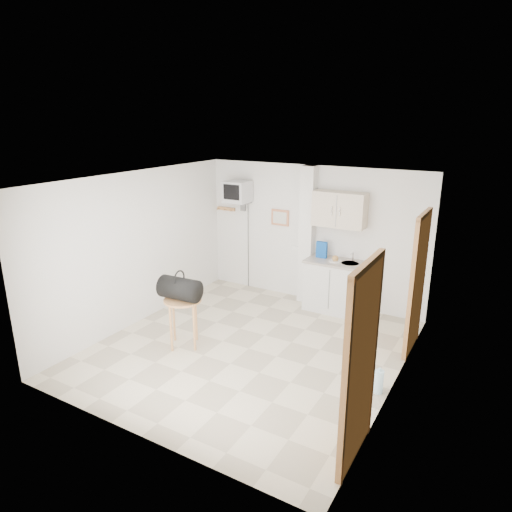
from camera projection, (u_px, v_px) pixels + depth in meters
The scene contains 7 objects.
ground at pixel (249, 349), 6.79m from camera, with size 4.50×4.50×0.00m, color beige.
room_envelope at pixel (266, 250), 6.29m from camera, with size 4.24×4.54×2.55m.
kitchenette at pixel (336, 267), 7.93m from camera, with size 1.03×0.58×2.10m.
crt_television at pixel (238, 192), 8.58m from camera, with size 0.44×0.45×2.15m.
round_table at pixel (183, 307), 6.71m from camera, with size 0.56×0.56×0.75m.
duffel_bag at pixel (180, 289), 6.61m from camera, with size 0.62×0.37×0.45m.
water_bottle at pixel (379, 382), 5.67m from camera, with size 0.11×0.11×0.34m.
Camera 1 is at (3.15, -5.20, 3.32)m, focal length 32.00 mm.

